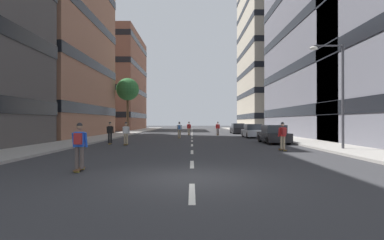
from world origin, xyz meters
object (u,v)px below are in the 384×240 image
at_px(parked_car_far, 274,135).
at_px(street_tree_near, 128,90).
at_px(streetlamp_right, 337,84).
at_px(skater_6, 189,128).
at_px(skater_5, 79,144).
at_px(skater_2, 218,128).
at_px(skater_4, 110,132).
at_px(parked_car_near, 252,131).
at_px(skater_1, 283,134).
at_px(parked_car_mid, 238,129).
at_px(skater_3, 179,129).
at_px(skater_0, 126,132).

height_order(parked_car_far, street_tree_near, street_tree_near).
distance_m(parked_car_far, streetlamp_right, 7.47).
bearing_deg(skater_6, parked_car_far, -63.56).
xyz_separation_m(parked_car_far, skater_5, (-10.92, -13.86, 0.32)).
bearing_deg(skater_2, skater_4, -123.46).
bearing_deg(parked_car_near, skater_1, -94.47).
height_order(parked_car_mid, skater_6, skater_6).
xyz_separation_m(skater_3, skater_5, (-2.74, -21.32, 0.00)).
xyz_separation_m(skater_3, skater_4, (-5.18, -8.50, -0.03)).
height_order(skater_2, skater_4, same).
distance_m(parked_car_mid, parked_car_far, 19.31).
height_order(street_tree_near, skater_3, street_tree_near).
height_order(parked_car_far, skater_1, skater_1).
distance_m(parked_car_near, skater_4, 16.50).
distance_m(skater_0, skater_5, 11.93).
height_order(parked_car_near, skater_3, skater_3).
distance_m(parked_car_far, skater_4, 13.41).
bearing_deg(parked_car_far, skater_6, 116.44).
xyz_separation_m(parked_car_mid, skater_3, (-8.18, -11.85, 0.32)).
relative_size(street_tree_near, skater_2, 4.63).
bearing_deg(streetlamp_right, skater_3, 127.23).
xyz_separation_m(skater_1, skater_4, (-12.20, 5.27, -0.03)).
relative_size(skater_3, skater_6, 1.00).
distance_m(skater_1, skater_3, 15.46).
xyz_separation_m(parked_car_mid, skater_1, (-1.17, -25.62, 0.32)).
bearing_deg(skater_4, skater_2, 56.54).
height_order(skater_4, skater_6, same).
bearing_deg(skater_1, parked_car_mid, 87.39).
height_order(skater_2, skater_3, same).
xyz_separation_m(skater_3, skater_6, (0.97, 7.05, -0.03)).
distance_m(skater_4, skater_6, 16.72).
height_order(street_tree_near, streetlamp_right, street_tree_near).
xyz_separation_m(skater_4, skater_6, (6.15, 15.55, 0.00)).
xyz_separation_m(skater_2, skater_5, (-7.48, -27.84, 0.03)).
relative_size(parked_car_near, skater_6, 2.47).
height_order(parked_car_far, skater_3, skater_3).
bearing_deg(skater_1, parked_car_near, 85.53).
bearing_deg(skater_0, parked_car_far, 9.43).
height_order(parked_car_far, skater_4, skater_4).
distance_m(skater_4, skater_5, 13.06).
relative_size(parked_car_mid, skater_6, 2.47).
distance_m(streetlamp_right, skater_2, 21.24).
distance_m(parked_car_near, parked_car_mid, 10.68).
bearing_deg(street_tree_near, skater_2, -24.92).
relative_size(street_tree_near, streetlamp_right, 1.27).
height_order(parked_car_mid, skater_1, skater_1).
height_order(skater_4, skater_5, same).
relative_size(parked_car_near, skater_5, 2.47).
bearing_deg(skater_6, skater_1, -73.81).
relative_size(skater_2, skater_5, 1.00).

